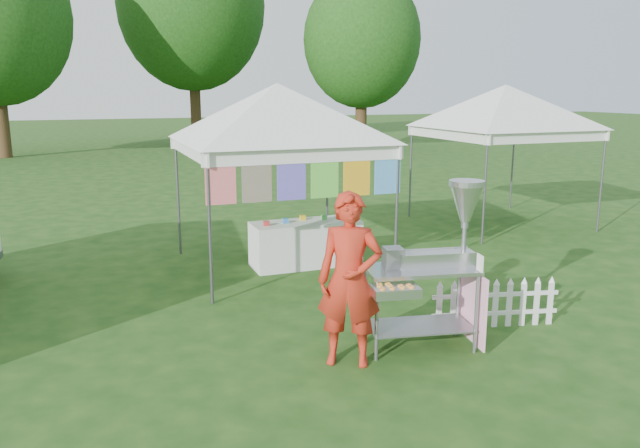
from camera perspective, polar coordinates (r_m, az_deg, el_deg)
name	(u,v)px	position (r m, az deg, el deg)	size (l,w,h in m)	color
ground	(370,345)	(7.40, 4.59, -10.93)	(120.00, 120.00, 0.00)	#183E11
canopy_main	(277,84)	(10.06, -3.94, 12.67)	(4.24, 4.24, 3.45)	#59595E
canopy_right	(506,85)	(13.98, 16.65, 12.09)	(4.24, 4.24, 3.45)	#59595E
tree_mid	(191,6)	(34.89, -11.68, 18.96)	(7.60, 7.60, 11.52)	#382014
tree_right	(362,40)	(31.05, 3.87, 16.41)	(5.60, 5.60, 8.42)	#382014
donut_cart	(439,252)	(7.10, 10.83, -2.51)	(1.50, 0.93, 1.91)	gray
vendor	(350,280)	(6.60, 2.73, -5.12)	(0.68, 0.45, 1.87)	red
picket_fence	(495,305)	(8.08, 15.73, -7.14)	(1.58, 0.41, 0.56)	silver
display_table	(306,243)	(10.45, -1.32, -1.79)	(1.80, 0.70, 0.75)	white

